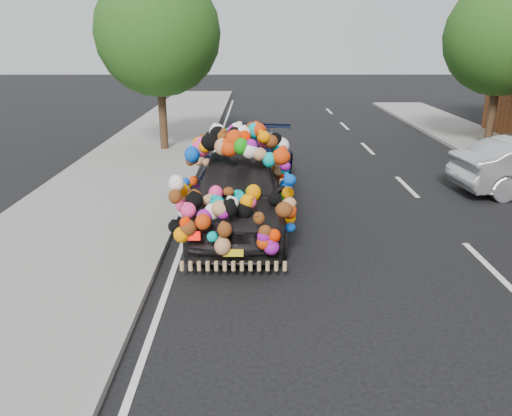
% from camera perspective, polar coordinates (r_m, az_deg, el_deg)
% --- Properties ---
extents(ground, '(100.00, 100.00, 0.00)m').
position_cam_1_polar(ground, '(9.00, 3.54, -6.58)').
color(ground, black).
rests_on(ground, ground).
extents(sidewalk, '(4.00, 60.00, 0.12)m').
position_cam_1_polar(sidewalk, '(9.70, -22.84, -5.79)').
color(sidewalk, gray).
rests_on(sidewalk, ground).
extents(kerb, '(0.15, 60.00, 0.13)m').
position_cam_1_polar(kerb, '(9.13, -11.42, -6.12)').
color(kerb, gray).
rests_on(kerb, ground).
extents(lane_markings, '(6.00, 50.00, 0.01)m').
position_cam_1_polar(lane_markings, '(9.91, 24.92, -5.93)').
color(lane_markings, silver).
rests_on(lane_markings, ground).
extents(tree_near_sidewalk, '(4.20, 4.20, 6.13)m').
position_cam_1_polar(tree_near_sidewalk, '(17.91, -11.15, 19.01)').
color(tree_near_sidewalk, '#332114').
rests_on(tree_near_sidewalk, ground).
extents(tree_far_b, '(4.00, 4.00, 5.90)m').
position_cam_1_polar(tree_far_b, '(20.04, 26.42, 17.07)').
color(tree_far_b, '#332114').
rests_on(tree_far_b, ground).
extents(plush_art_car, '(2.29, 4.96, 2.27)m').
position_cam_1_polar(plush_art_car, '(10.36, -2.07, 3.76)').
color(plush_art_car, black).
rests_on(plush_art_car, ground).
extents(navy_sedan, '(2.83, 5.34, 1.48)m').
position_cam_1_polar(navy_sedan, '(13.00, -0.89, 4.93)').
color(navy_sedan, black).
rests_on(navy_sedan, ground).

